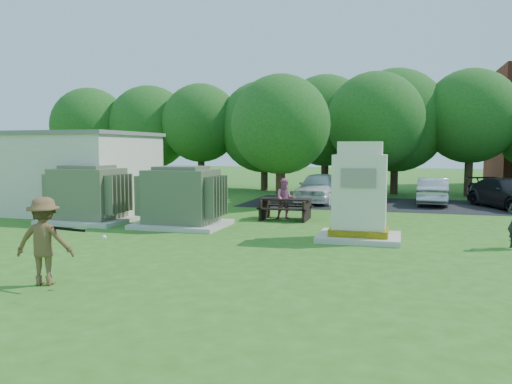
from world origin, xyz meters
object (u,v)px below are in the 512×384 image
(transformer_right, at_px, (182,198))
(batter, at_px, (44,241))
(car_silver_a, at_px, (433,191))
(car_dark, at_px, (508,194))
(transformer_left, at_px, (88,196))
(car_white, at_px, (319,187))
(generator_cabinet, at_px, (360,197))
(person_at_picnic, at_px, (285,199))
(picnic_table, at_px, (285,206))

(transformer_right, xyz_separation_m, batter, (0.51, -7.48, -0.10))
(car_silver_a, xyz_separation_m, car_dark, (3.13, -0.71, 0.03))
(transformer_right, distance_m, car_silver_a, 12.88)
(transformer_left, xyz_separation_m, car_silver_a, (12.38, 9.51, -0.33))
(car_white, distance_m, car_dark, 8.49)
(batter, bearing_deg, car_white, -115.49)
(transformer_left, distance_m, transformer_right, 3.70)
(generator_cabinet, relative_size, car_silver_a, 0.74)
(person_at_picnic, bearing_deg, transformer_left, -175.36)
(transformer_left, bearing_deg, generator_cabinet, -5.00)
(generator_cabinet, distance_m, picnic_table, 4.66)
(transformer_left, bearing_deg, car_white, 51.84)
(picnic_table, bearing_deg, transformer_left, -158.74)
(transformer_left, bearing_deg, batter, -60.62)
(transformer_left, height_order, car_dark, transformer_left)
(picnic_table, xyz_separation_m, car_white, (0.27, 6.30, 0.25))
(generator_cabinet, relative_size, car_white, 0.65)
(generator_cabinet, xyz_separation_m, car_silver_a, (2.62, 10.37, -0.62))
(transformer_right, xyz_separation_m, car_dark, (11.80, 8.80, -0.30))
(picnic_table, xyz_separation_m, batter, (-2.53, -10.10, 0.37))
(transformer_left, bearing_deg, car_dark, 29.57)
(generator_cabinet, xyz_separation_m, batter, (-5.54, -6.63, -0.39))
(car_silver_a, bearing_deg, person_at_picnic, 54.35)
(car_silver_a, height_order, car_dark, car_dark)
(car_dark, bearing_deg, person_at_picnic, -168.60)
(transformer_right, bearing_deg, car_dark, 36.70)
(person_at_picnic, relative_size, car_white, 0.35)
(person_at_picnic, bearing_deg, car_silver_a, 33.34)
(person_at_picnic, xyz_separation_m, car_dark, (8.78, 6.12, -0.11))
(generator_cabinet, distance_m, car_silver_a, 10.71)
(car_white, bearing_deg, transformer_left, -123.91)
(transformer_left, distance_m, car_white, 11.35)
(person_at_picnic, relative_size, car_dark, 0.34)
(car_dark, bearing_deg, batter, -148.23)
(car_dark, bearing_deg, car_white, 155.67)
(car_white, relative_size, car_silver_a, 1.13)
(person_at_picnic, height_order, car_white, person_at_picnic)
(transformer_left, height_order, generator_cabinet, generator_cabinet)
(picnic_table, bearing_deg, generator_cabinet, -49.11)
(generator_cabinet, bearing_deg, transformer_right, 171.97)
(transformer_left, height_order, transformer_right, same)
(picnic_table, relative_size, car_dark, 0.41)
(picnic_table, xyz_separation_m, car_dark, (8.76, 6.17, 0.17))
(car_white, bearing_deg, transformer_right, -106.11)
(transformer_right, relative_size, car_white, 0.68)
(car_silver_a, relative_size, car_dark, 0.84)
(transformer_left, relative_size, car_dark, 0.65)
(transformer_right, bearing_deg, transformer_left, 180.00)
(batter, bearing_deg, person_at_picnic, -119.70)
(car_dark, bearing_deg, generator_cabinet, -144.27)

